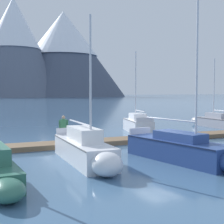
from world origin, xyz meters
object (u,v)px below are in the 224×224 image
Objects in this scene: sailboat_mid_dock_port at (86,150)px; sailboat_mid_dock_starboard at (186,150)px; person_on_dock at (64,127)px; sailboat_far_berth at (136,124)px; sailboat_end_of_dock at (214,121)px.

sailboat_mid_dock_starboard is (4.43, -2.11, -0.04)m from sailboat_mid_dock_port.
person_on_dock is (0.67, 5.25, 0.58)m from sailboat_mid_dock_port.
person_on_dock is at bearing -149.60° from sailboat_far_berth.
sailboat_far_berth is (9.12, 10.21, -0.03)m from sailboat_mid_dock_port.
sailboat_mid_dock_starboard is 1.28× the size of sailboat_end_of_dock.
sailboat_end_of_dock is (17.97, 9.78, -0.12)m from sailboat_mid_dock_port.
sailboat_mid_dock_port is 13.69m from sailboat_far_berth.
sailboat_mid_dock_starboard reaches higher than sailboat_far_berth.
person_on_dock is at bearing 82.76° from sailboat_mid_dock_port.
sailboat_end_of_dock is at bearing 41.29° from sailboat_mid_dock_starboard.
sailboat_far_berth is 4.19× the size of person_on_dock.
person_on_dock is (-3.76, 7.36, 0.62)m from sailboat_mid_dock_starboard.
person_on_dock is at bearing 117.07° from sailboat_mid_dock_starboard.
sailboat_mid_dock_port is 0.80× the size of sailboat_mid_dock_starboard.
sailboat_far_berth is at bearing 177.25° from sailboat_end_of_dock.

